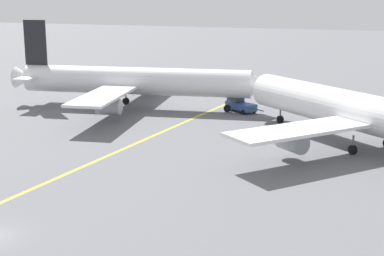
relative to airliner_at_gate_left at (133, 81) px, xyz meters
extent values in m
cube|color=yellow|center=(8.85, -47.85, -5.15)|extent=(13.91, 119.30, 0.01)
cylinder|color=silver|center=(0.53, 0.08, 0.11)|extent=(43.77, 11.72, 5.11)
cone|color=silver|center=(23.21, 3.60, 0.11)|extent=(3.49, 5.08, 4.70)
cone|color=silver|center=(-21.96, -3.40, 0.11)|extent=(4.18, 4.59, 4.09)
cube|color=silver|center=(-1.62, -0.25, -0.66)|extent=(13.14, 44.93, 0.44)
cube|color=silver|center=(-19.49, -3.02, 0.62)|extent=(5.15, 13.34, 0.28)
cube|color=black|center=(-19.19, -2.97, 6.96)|extent=(4.40, 1.03, 8.59)
cylinder|color=#999EA3|center=(1.27, -12.40, -2.46)|extent=(4.55, 3.21, 2.60)
cylinder|color=#999EA3|center=(-2.54, 12.21, -2.46)|extent=(4.55, 3.21, 2.60)
cylinder|color=slate|center=(-3.13, 2.96, -3.35)|extent=(0.28, 0.28, 2.31)
cylinder|color=black|center=(-3.13, 2.96, -4.51)|extent=(1.37, 0.74, 1.30)
cylinder|color=slate|center=(-2.09, -3.76, -3.35)|extent=(0.28, 0.28, 2.31)
cylinder|color=black|center=(-2.09, -3.76, -4.51)|extent=(1.37, 0.74, 1.30)
cylinder|color=slate|center=(17.72, 2.75, -3.35)|extent=(0.28, 0.28, 2.31)
cylinder|color=black|center=(17.72, 2.75, -4.51)|extent=(1.37, 0.74, 1.30)
cylinder|color=white|center=(41.76, -14.13, -0.03)|extent=(35.90, 31.43, 5.47)
cone|color=white|center=(24.65, 0.26, -0.03)|extent=(5.38, 5.65, 5.03)
cube|color=white|center=(43.38, -15.50, -0.85)|extent=(33.57, 38.20, 0.44)
cylinder|color=#999EA3|center=(34.59, -24.40, -2.65)|extent=(4.89, 4.69, 2.60)
cylinder|color=slate|center=(41.96, -18.74, -3.50)|extent=(0.28, 0.28, 2.02)
cylinder|color=black|center=(41.96, -18.74, -4.51)|extent=(1.35, 1.26, 1.30)
cylinder|color=slate|center=(28.81, -3.24, -3.50)|extent=(0.28, 0.28, 2.02)
cylinder|color=black|center=(28.81, -3.24, -4.51)|extent=(1.35, 1.26, 1.30)
cube|color=#2D4C8C|center=(20.05, 3.79, -4.09)|extent=(6.67, 5.90, 1.25)
cube|color=#333D47|center=(18.93, 4.62, -3.01)|extent=(3.09, 3.05, 0.90)
cylinder|color=#4C4C51|center=(23.88, 0.93, -3.96)|extent=(2.69, 2.07, 0.20)
sphere|color=orange|center=(18.93, 4.62, -2.38)|extent=(0.24, 0.24, 0.24)
cylinder|color=black|center=(17.43, 4.10, -4.71)|extent=(0.90, 0.78, 0.90)
cylinder|color=black|center=(18.99, 6.21, -4.71)|extent=(0.90, 0.78, 0.90)
cylinder|color=black|center=(21.10, 1.37, -4.71)|extent=(0.90, 0.78, 0.90)
cylinder|color=black|center=(22.67, 3.47, -4.71)|extent=(0.90, 0.78, 0.90)
camera|label=1|loc=(47.17, -97.77, 16.72)|focal=54.05mm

